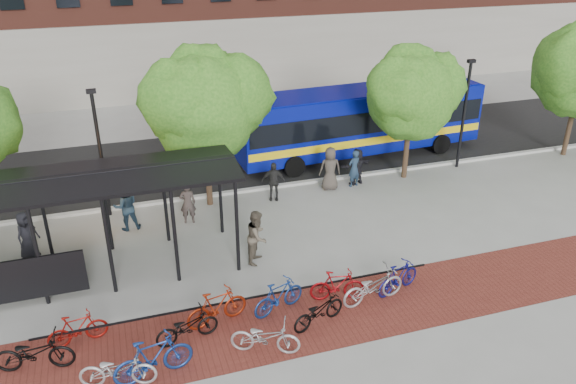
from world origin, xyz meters
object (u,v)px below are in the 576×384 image
object	(u,v)px
bus	(359,118)
tree_b	(206,99)
pedestrian_2	(126,206)
bus_shelter	(63,193)
bike_9	(337,285)
lamp_post_left	(100,151)
bike_7	(279,296)
bike_4	(187,327)
tree_c	(413,90)
bike_10	(373,286)
pedestrian_8	(257,237)
bike_11	(398,277)
pedestrian_7	(354,168)
lamp_post_right	(464,111)
bike_8	(319,311)
bike_2	(118,369)
bike_1	(77,329)
bike_5	(217,307)
pedestrian_5	(357,167)
bike_6	(265,337)
bike_0	(34,353)
pedestrian_4	(273,181)
pedestrian_1	(188,203)
pedestrian_6	(330,169)
bike_3	(153,358)

from	to	relation	value
bus	tree_b	bearing A→B (deg)	-162.09
pedestrian_2	bus_shelter	bearing A→B (deg)	51.31
bike_9	lamp_post_left	bearing A→B (deg)	51.65
bike_7	bike_4	bearing A→B (deg)	79.39
tree_c	tree_b	bearing A→B (deg)	180.00
bike_10	pedestrian_8	world-z (taller)	pedestrian_8
bike_9	bike_11	world-z (taller)	bike_11
tree_c	pedestrian_7	bearing A→B (deg)	-175.07
lamp_post_right	bike_8	world-z (taller)	lamp_post_right
bike_8	pedestrian_8	distance (m)	3.94
lamp_post_left	bus	xyz separation A→B (m)	(12.10, 2.88, -0.82)
bike_2	lamp_post_right	bearing A→B (deg)	-46.07
tree_b	lamp_post_left	distance (m)	4.45
bike_1	bike_2	distance (m)	2.20
bus	pedestrian_8	xyz separation A→B (m)	(-7.34, -7.98, -0.97)
bike_5	pedestrian_2	world-z (taller)	pedestrian_2
tree_c	bike_7	xyz separation A→B (m)	(-8.46, -7.75, -3.52)
pedestrian_5	pedestrian_7	xyz separation A→B (m)	(-0.22, -0.18, 0.01)
bike_6	bike_4	bearing A→B (deg)	83.99
bike_0	lamp_post_right	bearing A→B (deg)	-54.88
bike_7	bike_10	distance (m)	2.91
bike_6	pedestrian_4	world-z (taller)	pedestrian_4
bike_7	lamp_post_right	bearing A→B (deg)	-75.04
bus	bike_0	xyz separation A→B (m)	(-14.20, -11.25, -1.39)
pedestrian_1	pedestrian_4	bearing A→B (deg)	-159.10
bike_2	pedestrian_5	world-z (taller)	pedestrian_5
tree_c	pedestrian_7	size ratio (longest dim) A/B	3.52
pedestrian_8	lamp_post_left	bearing A→B (deg)	75.58
bike_6	pedestrian_1	xyz separation A→B (m)	(-0.83, 7.96, 0.34)
bike_0	bike_11	xyz separation A→B (m)	(10.58, 0.19, -0.01)
tree_c	bike_5	size ratio (longest dim) A/B	3.16
bike_6	bike_8	size ratio (longest dim) A/B	1.06
lamp_post_left	bus	world-z (taller)	lamp_post_left
bike_5	bike_9	size ratio (longest dim) A/B	1.10
bike_7	pedestrian_6	xyz separation A→B (m)	(4.63, 7.55, 0.43)
bike_7	bike_2	bearing A→B (deg)	88.95
tree_c	bike_8	xyz separation A→B (m)	(-7.55, -8.69, -3.58)
pedestrian_8	bike_4	bearing A→B (deg)	171.49
bike_1	lamp_post_left	bearing A→B (deg)	-16.57
bike_3	pedestrian_6	distance (m)	12.47
bike_0	bike_2	xyz separation A→B (m)	(2.02, -1.26, -0.02)
bike_7	tree_b	bearing A→B (deg)	-16.25
lamp_post_left	pedestrian_6	size ratio (longest dim) A/B	2.66
lamp_post_left	bus	bearing A→B (deg)	13.36
bus_shelter	pedestrian_2	distance (m)	3.79
bike_11	pedestrian_5	bearing A→B (deg)	-34.54
bike_4	tree_b	bearing A→B (deg)	-25.00
bike_1	bike_3	size ratio (longest dim) A/B	0.78
bike_3	lamp_post_right	bearing A→B (deg)	-68.15
bike_8	pedestrian_4	world-z (taller)	pedestrian_4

